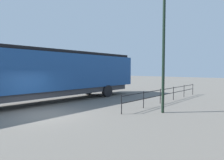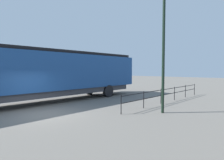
# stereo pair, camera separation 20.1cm
# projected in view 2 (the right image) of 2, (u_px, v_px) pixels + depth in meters

# --- Properties ---
(ground_plane) EXTENTS (120.00, 120.00, 0.00)m
(ground_plane) POSITION_uv_depth(u_px,v_px,m) (46.00, 114.00, 10.70)
(ground_plane) COLOR #666059
(locomotive) EXTENTS (2.96, 18.97, 3.99)m
(locomotive) POSITION_uv_depth(u_px,v_px,m) (45.00, 73.00, 14.26)
(locomotive) COLOR navy
(locomotive) RESTS_ON ground_plane
(lamp_post) EXTENTS (0.59, 0.59, 7.05)m
(lamp_post) POSITION_uv_depth(u_px,v_px,m) (164.00, 22.00, 10.74)
(lamp_post) COLOR black
(lamp_post) RESTS_ON ground_plane
(platform_fence) EXTENTS (0.05, 11.39, 1.10)m
(platform_fence) POSITION_uv_depth(u_px,v_px,m) (168.00, 93.00, 14.78)
(platform_fence) COLOR black
(platform_fence) RESTS_ON ground_plane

